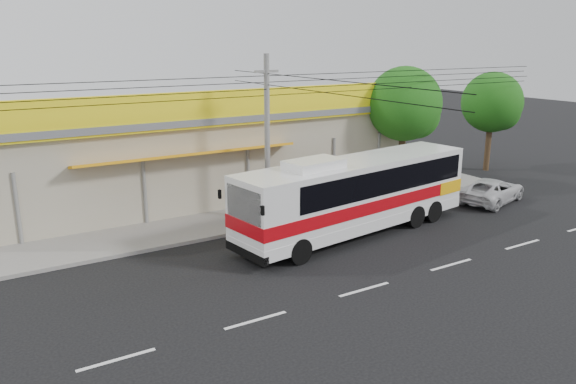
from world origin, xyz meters
The scene contains 9 objects.
ground centered at (0.00, 0.00, 0.00)m, with size 120.00×120.00×0.00m, color black.
sidewalk centered at (0.00, 6.00, 0.07)m, with size 30.00×3.20×0.15m, color gray.
lane_markings centered at (0.00, -2.50, 0.00)m, with size 50.00×0.12×0.01m, color silver, non-canonical shape.
storefront_building centered at (-0.01, 11.54, 2.30)m, with size 22.60×9.20×5.70m.
coach_bus centered at (3.30, 2.04, 1.86)m, with size 11.48×3.88×3.47m.
white_car centered at (11.90, 2.24, 0.60)m, with size 1.98×4.28×1.19m, color silver.
utility_pole centered at (0.82, 5.35, 6.03)m, with size 34.00×14.00×7.31m.
tree_near centered at (10.12, 6.76, 4.44)m, with size 3.95×3.95×6.55m.
tree_far centered at (17.59, 7.15, 4.08)m, with size 3.64×3.64×6.04m.
Camera 1 is at (-10.84, -15.53, 7.84)m, focal length 35.00 mm.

